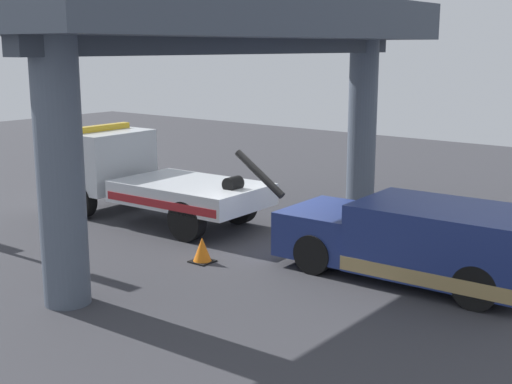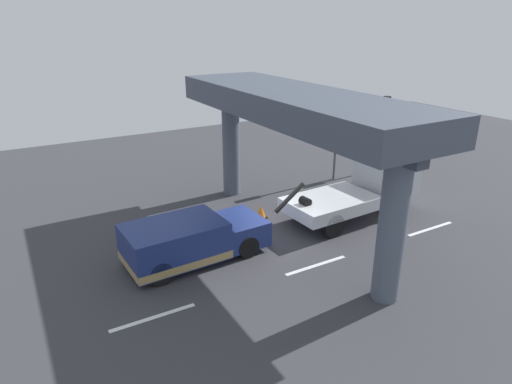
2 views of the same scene
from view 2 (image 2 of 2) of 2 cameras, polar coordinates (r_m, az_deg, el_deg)
ground_plane at (r=18.24m, az=2.65°, el=-5.84°), size 60.00×40.00×0.10m
lane_stripe_west at (r=14.02m, az=-12.98°, el=-15.36°), size 2.60×0.16×0.01m
lane_stripe_mid at (r=16.33m, az=7.70°, el=-9.27°), size 2.60×0.16×0.01m
lane_stripe_east at (r=20.22m, az=21.39°, el=-4.40°), size 2.60×0.16×0.01m
tow_truck_white at (r=20.42m, az=13.58°, el=0.42°), size 7.30×2.66×2.46m
towed_van_green at (r=16.35m, az=-8.46°, el=-6.17°), size 5.29×2.42×1.58m
overpass_structure at (r=16.96m, az=4.87°, el=9.83°), size 3.60×12.56×5.81m
traffic_light_near at (r=24.16m, az=10.39°, el=9.19°), size 0.39×0.32×4.62m
traffic_light_far at (r=26.57m, az=16.23°, el=9.22°), size 0.39×0.32×4.26m
traffic_cone_orange at (r=19.79m, az=0.64°, el=-2.56°), size 0.47×0.47×0.56m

